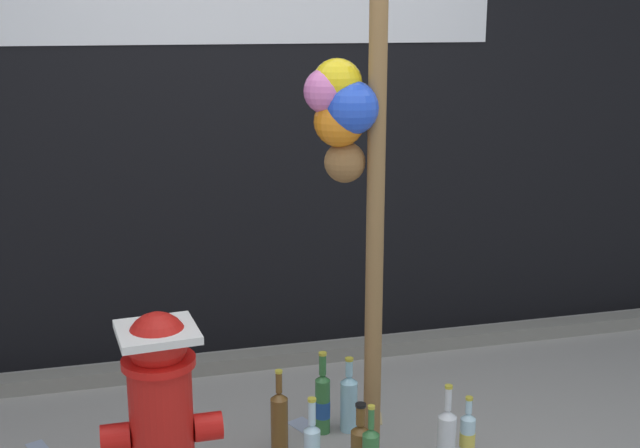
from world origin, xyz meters
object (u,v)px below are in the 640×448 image
at_px(bottle_1, 323,402).
at_px(bottle_7, 447,440).
at_px(bottle_6, 349,401).
at_px(fire_hydrant, 161,410).
at_px(bottle_2, 467,438).
at_px(memorial_post, 356,74).
at_px(bottle_4, 279,421).

xyz_separation_m(bottle_1, bottle_7, (0.41, -0.48, 0.01)).
bearing_deg(bottle_6, fire_hydrant, -153.79).
distance_m(bottle_2, bottle_7, 0.12).
bearing_deg(bottle_2, bottle_6, 132.44).
height_order(memorial_post, fire_hydrant, memorial_post).
height_order(bottle_1, bottle_7, bottle_7).
bearing_deg(bottle_1, bottle_6, -5.74).
xyz_separation_m(fire_hydrant, bottle_6, (0.87, 0.43, -0.28)).
distance_m(memorial_post, bottle_7, 1.55).
xyz_separation_m(bottle_2, bottle_7, (-0.11, -0.04, 0.03)).
height_order(bottle_2, bottle_7, bottle_7).
xyz_separation_m(fire_hydrant, bottle_2, (1.27, -0.00, -0.29)).
bearing_deg(memorial_post, bottle_6, 76.59).
distance_m(bottle_2, bottle_6, 0.59).
bearing_deg(bottle_7, bottle_1, 130.12).
bearing_deg(bottle_4, bottle_7, -28.20).
distance_m(bottle_1, bottle_4, 0.27).
bearing_deg(bottle_2, bottle_1, 139.33).
bearing_deg(bottle_4, bottle_6, 19.80).
bearing_deg(bottle_1, bottle_4, -148.92).
relative_size(bottle_1, bottle_7, 0.97).
relative_size(bottle_1, bottle_6, 1.10).
bearing_deg(fire_hydrant, bottle_6, 26.21).
height_order(bottle_6, bottle_7, bottle_7).
relative_size(bottle_2, bottle_4, 0.82).
bearing_deg(fire_hydrant, memorial_post, 11.85).
xyz_separation_m(bottle_1, bottle_2, (0.52, -0.45, -0.02)).
bearing_deg(fire_hydrant, bottle_2, -0.19).
distance_m(bottle_6, bottle_7, 0.55).
relative_size(memorial_post, fire_hydrant, 3.24).
bearing_deg(bottle_6, bottle_7, -58.85).
relative_size(fire_hydrant, bottle_7, 2.00).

